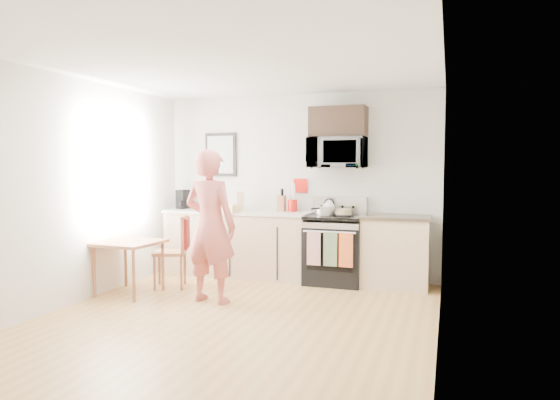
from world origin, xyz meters
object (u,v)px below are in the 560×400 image
(microwave, at_px, (337,153))
(person, at_px, (210,226))
(cake, at_px, (343,212))
(dining_table, at_px, (129,247))
(chair, at_px, (180,241))
(range, at_px, (335,251))

(microwave, xyz_separation_m, person, (-1.17, -1.49, -0.87))
(microwave, bearing_deg, cake, -45.92)
(dining_table, height_order, chair, chair)
(dining_table, xyz_separation_m, chair, (0.42, 0.51, 0.02))
(chair, distance_m, cake, 2.19)
(dining_table, relative_size, chair, 0.75)
(microwave, xyz_separation_m, dining_table, (-2.28, -1.49, -1.18))
(range, bearing_deg, cake, -6.43)
(range, relative_size, microwave, 1.53)
(range, relative_size, dining_table, 1.65)
(range, height_order, cake, range)
(person, bearing_deg, dining_table, 6.25)
(microwave, height_order, person, microwave)
(microwave, distance_m, dining_table, 2.97)
(person, bearing_deg, chair, -30.01)
(cake, bearing_deg, dining_table, -150.16)
(microwave, bearing_deg, person, -128.19)
(person, height_order, cake, person)
(range, height_order, microwave, microwave)
(dining_table, relative_size, cake, 2.70)
(range, xyz_separation_m, cake, (0.11, -0.01, 0.53))
(person, xyz_separation_m, dining_table, (-1.11, -0.00, -0.31))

